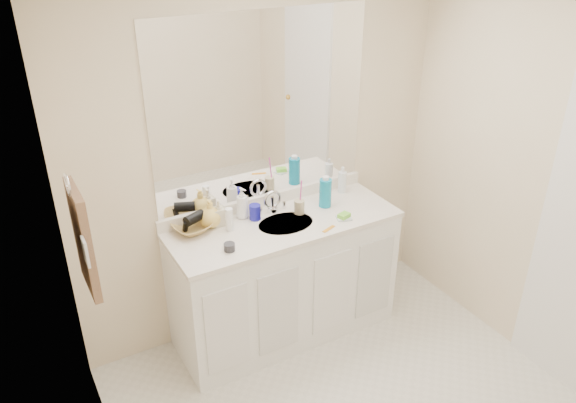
{
  "coord_description": "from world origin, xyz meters",
  "views": [
    {
      "loc": [
        -1.53,
        -1.72,
        2.65
      ],
      "look_at": [
        0.0,
        0.97,
        1.05
      ],
      "focal_mm": 35.0,
      "sensor_mm": 36.0,
      "label": 1
    }
  ],
  "objects": [
    {
      "name": "towel_ring",
      "position": [
        -1.27,
        0.77,
        1.55
      ],
      "size": [
        0.01,
        0.11,
        0.11
      ],
      "primitive_type": "torus",
      "rotation": [
        0.0,
        1.57,
        0.0
      ],
      "color": "silver",
      "rests_on": "wall_left"
    },
    {
      "name": "blue_mug",
      "position": [
        -0.15,
        1.15,
        0.93
      ],
      "size": [
        0.09,
        0.09,
        0.1
      ],
      "primitive_type": "cylinder",
      "rotation": [
        0.0,
        0.0,
        0.28
      ],
      "color": "#1918A5",
      "rests_on": "countertop"
    },
    {
      "name": "backsplash",
      "position": [
        0.0,
        1.29,
        0.92
      ],
      "size": [
        1.52,
        0.03,
        0.08
      ],
      "primitive_type": "cube",
      "color": "white",
      "rests_on": "countertop"
    },
    {
      "name": "extra_white_bottle",
      "position": [
        -0.35,
        1.1,
        0.96
      ],
      "size": [
        0.06,
        0.06,
        0.15
      ],
      "primitive_type": "cylinder",
      "rotation": [
        0.0,
        0.0,
        -0.38
      ],
      "color": "white",
      "rests_on": "countertop"
    },
    {
      "name": "tan_cup",
      "position": [
        0.15,
        1.08,
        0.93
      ],
      "size": [
        0.08,
        0.08,
        0.09
      ],
      "primitive_type": "cylinder",
      "rotation": [
        0.0,
        0.0,
        0.24
      ],
      "color": "tan",
      "rests_on": "countertop"
    },
    {
      "name": "toothbrush",
      "position": [
        0.16,
        1.08,
        1.03
      ],
      "size": [
        0.02,
        0.04,
        0.18
      ],
      "primitive_type": "cylinder",
      "rotation": [
        0.14,
        0.0,
        -0.21
      ],
      "color": "#E43CAC",
      "rests_on": "tan_cup"
    },
    {
      "name": "faucet",
      "position": [
        0.0,
        1.18,
        0.94
      ],
      "size": [
        0.02,
        0.02,
        0.11
      ],
      "primitive_type": "cylinder",
      "color": "silver",
      "rests_on": "countertop"
    },
    {
      "name": "wall_left",
      "position": [
        -1.3,
        0.0,
        1.2
      ],
      "size": [
        0.02,
        2.6,
        2.4
      ],
      "primitive_type": "cube",
      "color": "beige",
      "rests_on": "floor"
    },
    {
      "name": "soap_dish",
      "position": [
        0.36,
        0.87,
        0.89
      ],
      "size": [
        0.11,
        0.1,
        0.01
      ],
      "primitive_type": "cube",
      "rotation": [
        0.0,
        0.0,
        -0.32
      ],
      "color": "silver",
      "rests_on": "countertop"
    },
    {
      "name": "wicker_basket",
      "position": [
        -0.56,
        1.2,
        0.91
      ],
      "size": [
        0.28,
        0.28,
        0.06
      ],
      "primitive_type": "imported",
      "rotation": [
        0.0,
        0.0,
        0.2
      ],
      "color": "#A37F42",
      "rests_on": "countertop"
    },
    {
      "name": "green_soap",
      "position": [
        0.36,
        0.87,
        0.9
      ],
      "size": [
        0.09,
        0.07,
        0.03
      ],
      "primitive_type": "cube",
      "rotation": [
        0.0,
        0.0,
        0.3
      ],
      "color": "#74D634",
      "rests_on": "soap_dish"
    },
    {
      "name": "mirror",
      "position": [
        0.0,
        1.29,
        1.56
      ],
      "size": [
        1.48,
        0.01,
        1.2
      ],
      "primitive_type": "cube",
      "color": "white",
      "rests_on": "wall_back"
    },
    {
      "name": "wall_right",
      "position": [
        1.3,
        0.0,
        1.2
      ],
      "size": [
        0.02,
        2.6,
        2.4
      ],
      "primitive_type": "cube",
      "color": "beige",
      "rests_on": "floor"
    },
    {
      "name": "hand_towel",
      "position": [
        -1.25,
        0.77,
        1.25
      ],
      "size": [
        0.04,
        0.32,
        0.55
      ],
      "primitive_type": "cube",
      "color": "brown",
      "rests_on": "towel_ring"
    },
    {
      "name": "countertop",
      "position": [
        0.0,
        1.02,
        0.86
      ],
      "size": [
        1.52,
        0.57,
        0.03
      ],
      "primitive_type": "cube",
      "color": "white",
      "rests_on": "vanity_cabinet"
    },
    {
      "name": "vanity_cabinet",
      "position": [
        0.0,
        1.02,
        0.42
      ],
      "size": [
        1.5,
        0.55,
        0.85
      ],
      "primitive_type": "cube",
      "color": "white",
      "rests_on": "floor"
    },
    {
      "name": "wall_back",
      "position": [
        0.0,
        1.3,
        1.2
      ],
      "size": [
        2.6,
        0.02,
        2.4
      ],
      "primitive_type": "cube",
      "color": "beige",
      "rests_on": "floor"
    },
    {
      "name": "dark_jar",
      "position": [
        -0.45,
        0.88,
        0.9
      ],
      "size": [
        0.07,
        0.07,
        0.05
      ],
      "primitive_type": "cylinder",
      "rotation": [
        0.0,
        0.0,
        0.1
      ],
      "color": "#2D2D33",
      "rests_on": "countertop"
    },
    {
      "name": "orange_comb",
      "position": [
        0.2,
        0.8,
        0.88
      ],
      "size": [
        0.11,
        0.06,
        0.0
      ],
      "primitive_type": "cube",
      "rotation": [
        0.0,
        0.0,
        0.35
      ],
      "color": "orange",
      "rests_on": "countertop"
    },
    {
      "name": "sink_basin",
      "position": [
        0.0,
        1.0,
        0.87
      ],
      "size": [
        0.37,
        0.37,
        0.02
      ],
      "primitive_type": "cylinder",
      "color": "beige",
      "rests_on": "countertop"
    },
    {
      "name": "soap_bottle_yellow",
      "position": [
        -0.43,
        1.21,
        0.97
      ],
      "size": [
        0.17,
        0.17,
        0.18
      ],
      "primitive_type": "imported",
      "rotation": [
        0.0,
        0.0,
        -0.26
      ],
      "color": "#F6CF60",
      "rests_on": "countertop"
    },
    {
      "name": "mouthwash_bottle",
      "position": [
        0.35,
        1.08,
        0.98
      ],
      "size": [
        0.1,
        0.1,
        0.2
      ],
      "primitive_type": "cylinder",
      "rotation": [
        0.0,
        0.0,
        -0.2
      ],
      "color": "#0E84AD",
      "rests_on": "countertop"
    },
    {
      "name": "hair_dryer",
      "position": [
        -0.54,
        1.2,
        0.97
      ],
      "size": [
        0.15,
        0.11,
        0.07
      ],
      "primitive_type": "cylinder",
      "rotation": [
        0.0,
        1.57,
        0.38
      ],
      "color": "black",
      "rests_on": "wicker_basket"
    },
    {
      "name": "switch_plate",
      "position": [
        -1.27,
        0.57,
        1.3
      ],
      "size": [
        0.01,
        0.08,
        0.13
      ],
      "primitive_type": "cube",
      "color": "silver",
      "rests_on": "wall_left"
    },
    {
      "name": "soap_bottle_white",
      "position": [
        -0.21,
        1.21,
        0.99
      ],
      "size": [
        0.1,
        0.1,
        0.21
      ],
      "primitive_type": "imported",
      "rotation": [
        0.0,
        0.0,
        0.28
      ],
      "color": "white",
      "rests_on": "countertop"
    },
    {
      "name": "soap_bottle_cream",
      "position": [
        -0.38,
        1.2,
        0.97
      ],
      "size": [
        0.08,
        0.08,
        0.17
      ],
      "primitive_type": "imported",
      "rotation": [
        0.0,
        0.0,
        -0.06
      ],
      "color": "beige",
      "rests_on": "countertop"
    },
    {
      "name": "clear_pump_bottle",
      "position": [
        0.57,
        1.2,
        0.96
      ],
      "size": [
        0.07,
        0.07,
        0.15
      ],
      "primitive_type": "cylinder",
      "rotation": [
        0.0,
        0.0,
        -0.14
      ],
      "color": "white",
      "rests_on": "countertop"
    }
  ]
}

